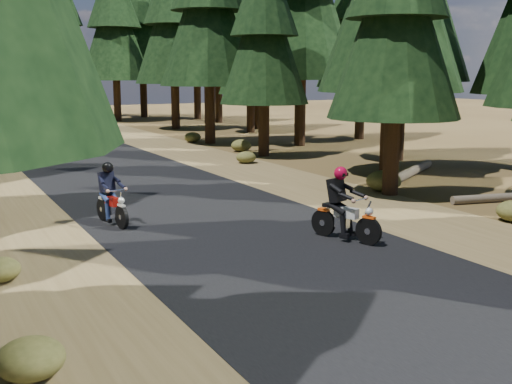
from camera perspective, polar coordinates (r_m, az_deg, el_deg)
ground at (r=12.47m, az=3.22°, el=-6.10°), size 120.00×120.00×0.00m
road at (r=16.82m, az=-5.55°, el=-1.72°), size 6.00×100.00×0.01m
shoulder_l at (r=15.73m, az=-21.28°, el=-3.28°), size 3.20×100.00×0.01m
shoulder_r at (r=18.99m, az=7.40°, el=-0.34°), size 3.20×100.00×0.01m
log_near at (r=22.57m, az=13.34°, el=1.60°), size 4.88×3.44×0.32m
understory_shrubs at (r=19.73m, az=-5.40°, el=0.89°), size 15.02×30.83×0.64m
rider_lead at (r=13.89m, az=7.97°, el=-2.17°), size 1.13×1.86×1.59m
rider_follow at (r=15.56m, az=-12.71°, el=-1.08°), size 0.75×1.72×1.49m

